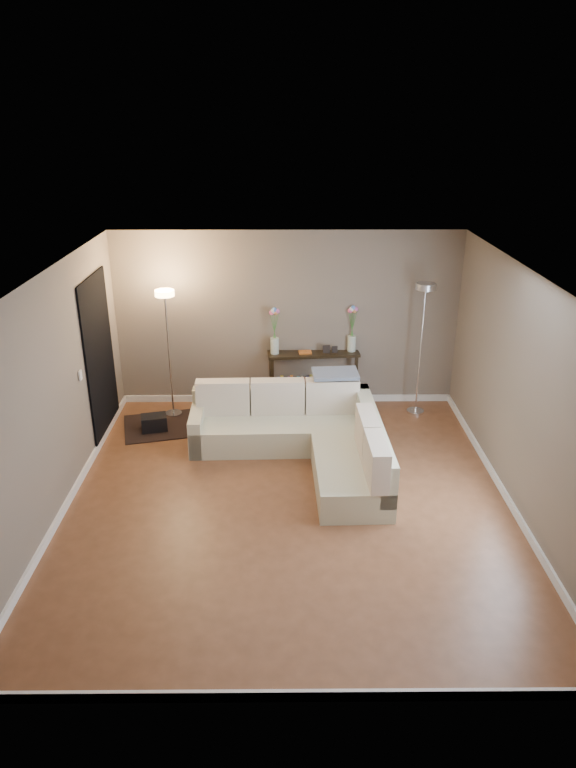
{
  "coord_description": "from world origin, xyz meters",
  "views": [
    {
      "loc": [
        -0.05,
        -6.26,
        4.07
      ],
      "look_at": [
        0.0,
        0.8,
        1.1
      ],
      "focal_mm": 30.0,
      "sensor_mm": 36.0,
      "label": 1
    }
  ],
  "objects_px": {
    "console_table": "(307,375)",
    "floor_lamp_lit": "(167,329)",
    "sectional_sofa": "(306,435)",
    "floor_lamp_unlit": "(423,323)"
  },
  "relations": [
    {
      "from": "sectional_sofa",
      "to": "console_table",
      "type": "bearing_deg",
      "value": 87.61
    },
    {
      "from": "console_table",
      "to": "floor_lamp_lit",
      "type": "relative_size",
      "value": 0.74
    },
    {
      "from": "floor_lamp_lit",
      "to": "floor_lamp_unlit",
      "type": "relative_size",
      "value": 0.96
    },
    {
      "from": "floor_lamp_lit",
      "to": "console_table",
      "type": "bearing_deg",
      "value": 10.74
    },
    {
      "from": "floor_lamp_unlit",
      "to": "floor_lamp_lit",
      "type": "bearing_deg",
      "value": -179.23
    },
    {
      "from": "console_table",
      "to": "floor_lamp_lit",
      "type": "height_order",
      "value": "floor_lamp_lit"
    },
    {
      "from": "sectional_sofa",
      "to": "floor_lamp_lit",
      "type": "distance_m",
      "value": 2.51
    },
    {
      "from": "floor_lamp_unlit",
      "to": "sectional_sofa",
      "type": "bearing_deg",
      "value": -141.45
    },
    {
      "from": "console_table",
      "to": "floor_lamp_lit",
      "type": "xyz_separation_m",
      "value": [
        -1.98,
        -0.38,
        0.85
      ]
    },
    {
      "from": "console_table",
      "to": "floor_lamp_unlit",
      "type": "bearing_deg",
      "value": -11.59
    }
  ]
}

